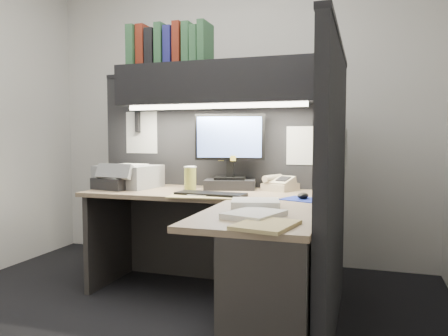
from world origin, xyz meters
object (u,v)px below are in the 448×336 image
at_px(desk, 228,256).
at_px(monitor, 230,160).
at_px(overhead_shelf, 220,84).
at_px(printer, 129,176).
at_px(coffee_cup, 190,179).
at_px(notebook_stack, 115,183).
at_px(telephone, 280,185).
at_px(keyboard, 211,194).

bearing_deg(desk, monitor, 106.45).
distance_m(overhead_shelf, printer, 0.98).
bearing_deg(coffee_cup, printer, 178.74).
height_order(monitor, notebook_stack, monitor).
relative_size(desk, coffee_cup, 10.53).
bearing_deg(monitor, printer, 176.24).
height_order(monitor, printer, monitor).
distance_m(overhead_shelf, telephone, 0.86).
relative_size(overhead_shelf, monitor, 2.82).
height_order(overhead_shelf, keyboard, overhead_shelf).
bearing_deg(overhead_shelf, telephone, 4.42).
relative_size(monitor, notebook_stack, 1.97).
xyz_separation_m(desk, keyboard, (-0.23, 0.34, 0.30)).
bearing_deg(monitor, overhead_shelf, 159.63).
height_order(monitor, keyboard, monitor).
xyz_separation_m(desk, coffee_cup, (-0.48, 0.61, 0.37)).
bearing_deg(telephone, keyboard, -107.68).
distance_m(desk, keyboard, 0.51).
xyz_separation_m(monitor, keyboard, (-0.01, -0.40, -0.21)).
bearing_deg(coffee_cup, desk, -51.81).
height_order(desk, telephone, telephone).
bearing_deg(printer, keyboard, -12.43).
bearing_deg(monitor, notebook_stack, -176.02).
height_order(keyboard, printer, printer).
height_order(desk, printer, printer).
bearing_deg(overhead_shelf, notebook_stack, -160.81).
bearing_deg(telephone, printer, -149.23).
distance_m(keyboard, printer, 0.81).
relative_size(printer, notebook_stack, 1.50).
bearing_deg(overhead_shelf, keyboard, -79.77).
xyz_separation_m(keyboard, coffee_cup, (-0.25, 0.27, 0.07)).
relative_size(overhead_shelf, coffee_cup, 9.60).
xyz_separation_m(overhead_shelf, telephone, (0.45, 0.03, -0.73)).
bearing_deg(monitor, coffee_cup, -165.79).
xyz_separation_m(coffee_cup, printer, (-0.51, 0.01, 0.00)).
bearing_deg(keyboard, telephone, 54.25).
xyz_separation_m(keyboard, telephone, (0.37, 0.44, 0.03)).
relative_size(keyboard, coffee_cup, 2.86).
relative_size(overhead_shelf, printer, 3.70).
distance_m(monitor, telephone, 0.41).
relative_size(desk, overhead_shelf, 1.10).
height_order(overhead_shelf, printer, overhead_shelf).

